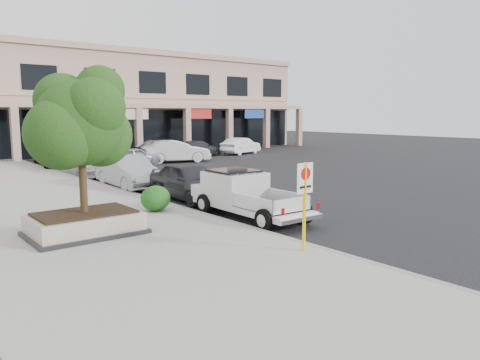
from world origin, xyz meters
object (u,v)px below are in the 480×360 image
curb_car_a (190,181)px  lot_car_a (134,156)px  curb_car_d (60,156)px  lot_car_f (241,146)px  lot_car_c (198,149)px  curb_car_b (129,172)px  lot_car_d (115,151)px  planter_tree (83,123)px  pickup_truck (251,195)px  curb_car_c (87,161)px  no_parking_sign (305,194)px  lot_car_e (162,148)px  planter (85,224)px  lot_car_b (176,151)px

curb_car_a → lot_car_a: (4.03, 13.54, -0.16)m
curb_car_d → lot_car_f: (16.28, 0.35, -0.05)m
curb_car_a → lot_car_c: curb_car_a is taller
curb_car_b → lot_car_d: 13.77m
lot_car_d → lot_car_a: bearing=156.2°
curb_car_a → planter_tree: bearing=-148.2°
planter_tree → lot_car_a: bearing=59.8°
pickup_truck → curb_car_a: bearing=87.1°
planter_tree → curb_car_c: 15.32m
curb_car_b → lot_car_c: curb_car_b is taller
no_parking_sign → lot_car_f: (18.00, 24.86, -0.89)m
planter_tree → curb_car_c: size_ratio=0.71×
pickup_truck → curb_car_d: (-0.04, 20.28, -0.04)m
no_parking_sign → lot_car_f: size_ratio=0.51×
lot_car_d → lot_car_f: (11.54, -1.21, -0.03)m
lot_car_a → curb_car_c: bearing=114.5°
planter_tree → pickup_truck: planter_tree is taller
curb_car_a → curb_car_b: 4.70m
lot_car_d → lot_car_e: bearing=-110.9°
curb_car_a → curb_car_d: curb_car_a is taller
curb_car_d → lot_car_d: 4.99m
curb_car_a → lot_car_e: size_ratio=1.01×
planter → pickup_truck: bearing=-9.6°
curb_car_d → lot_car_b: bearing=-9.4°
curb_car_c → lot_car_b: lot_car_b is taller
lot_car_e → planter: bearing=164.5°
lot_car_f → pickup_truck: bearing=123.5°
curb_car_a → curb_car_c: size_ratio=0.85×
planter_tree → curb_car_a: (5.75, 3.27, -2.60)m
pickup_truck → planter_tree: bearing=169.8°
curb_car_b → lot_car_b: size_ratio=0.97×
curb_car_a → lot_car_e: curb_car_a is taller
pickup_truck → planter: bearing=171.6°
pickup_truck → lot_car_e: 23.38m
no_parking_sign → curb_car_b: (1.44, 13.25, -0.83)m
curb_car_b → lot_car_e: bearing=56.8°
curb_car_b → curb_car_c: (0.23, 6.19, 0.01)m
planter_tree → no_parking_sign: 6.71m
curb_car_c → lot_car_b: 8.47m
pickup_truck → lot_car_e: size_ratio=1.10×
curb_car_d → planter: bearing=-99.9°
no_parking_sign → lot_car_f: no_parking_sign is taller
lot_car_c → lot_car_f: bearing=-109.4°
lot_car_c → lot_car_e: bearing=58.1°
planter → lot_car_e: lot_car_e is taller
lot_car_a → no_parking_sign: bearing=157.9°
lot_car_e → lot_car_f: 7.56m
planter_tree → lot_car_f: bearing=42.0°
curb_car_c → lot_car_f: bearing=19.2°
planter_tree → curb_car_d: 20.10m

